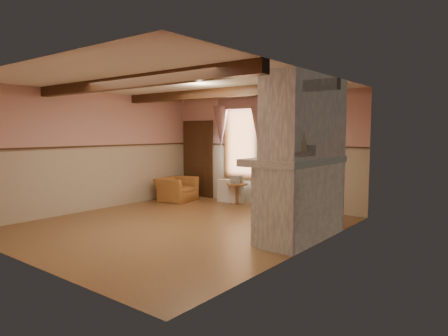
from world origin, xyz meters
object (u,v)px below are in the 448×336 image
Objects in this scene: side_table at (237,194)px; mantel_clock at (309,150)px; oil_lamp at (304,149)px; bowl at (302,154)px; armchair at (177,189)px; radiator at (230,191)px.

mantel_clock is at bearing -27.96° from side_table.
side_table is at bearing 148.37° from oil_lamp.
oil_lamp is at bearing 90.00° from bowl.
mantel_clock reaches higher than armchair.
mantel_clock is (4.31, -0.88, 1.20)m from armchair.
mantel_clock is (3.00, -1.56, 1.22)m from radiator.
mantel_clock is at bearing -36.10° from radiator.
side_table is 3.41m from oil_lamp.
oil_lamp reaches higher than armchair.
radiator is 2.92× the size of mantel_clock.
bowl is (2.69, -1.73, 1.19)m from side_table.
armchair is 1.48m from radiator.
radiator is at bearing 156.77° from side_table.
armchair is at bearing 168.46° from mantel_clock.
bowl is at bearing -32.79° from side_table.
side_table is 0.34m from radiator.
radiator is 3.59m from mantel_clock.
radiator is 2.50× the size of oil_lamp.
mantel_clock is at bearing -110.89° from armchair.
armchair is 1.71m from side_table.
side_table is 3.41m from bowl.
radiator is 3.72m from bowl.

